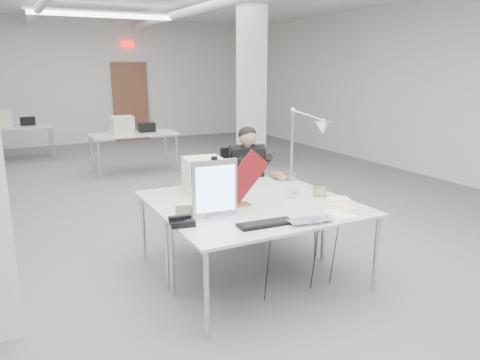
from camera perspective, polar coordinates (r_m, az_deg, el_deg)
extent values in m
cube|color=#5C5C5F|center=(6.53, -7.40, -4.52)|extent=(10.00, 14.00, 0.02)
cube|color=silver|center=(13.02, -18.60, 11.28)|extent=(10.00, 0.02, 3.20)
cube|color=silver|center=(9.20, 23.46, 10.05)|extent=(0.02, 14.00, 3.20)
cube|color=white|center=(9.52, 1.39, 11.27)|extent=(0.45, 0.45, 3.20)
cube|color=brown|center=(13.23, -13.18, 9.28)|extent=(0.95, 0.08, 2.10)
cube|color=red|center=(13.16, -13.50, 15.78)|extent=(0.32, 0.06, 0.16)
cube|color=white|center=(10.10, -16.30, 18.73)|extent=(2.80, 0.14, 0.08)
cube|color=silver|center=(4.14, 4.38, -4.42)|extent=(1.80, 0.90, 0.02)
cube|color=silver|center=(4.90, -1.17, -1.49)|extent=(1.80, 0.90, 0.02)
cube|color=silver|center=(9.22, -12.88, 5.47)|extent=(1.60, 0.80, 0.02)
cube|color=silver|center=(11.11, -25.93, 5.82)|extent=(1.60, 0.80, 0.02)
cube|color=#ACACB0|center=(4.03, -3.11, -1.03)|extent=(0.41, 0.08, 0.50)
cube|color=maroon|center=(4.09, 0.30, -0.05)|extent=(0.50, 0.08, 0.54)
cube|color=black|center=(3.87, 3.16, -5.35)|extent=(0.49, 0.19, 0.02)
imported|color=#AFAFB4|center=(3.92, 8.92, -5.21)|extent=(0.40, 0.29, 0.03)
ellipsoid|color=#AFAFB4|center=(4.09, 10.12, -4.41)|extent=(0.10, 0.07, 0.04)
cube|color=black|center=(3.90, -7.08, -5.12)|extent=(0.22, 0.21, 0.05)
cube|color=#AE964A|center=(4.06, -6.88, -3.87)|extent=(0.15, 0.07, 0.11)
cube|color=olive|center=(4.75, 9.69, -1.37)|extent=(0.14, 0.07, 0.11)
cylinder|color=silver|center=(4.66, 6.41, -1.57)|extent=(0.12, 0.06, 0.11)
cube|color=white|center=(4.24, 12.19, -4.07)|extent=(0.20, 0.28, 0.01)
cube|color=#EFD18F|center=(4.45, 12.39, -3.17)|extent=(0.24, 0.30, 0.01)
cube|color=white|center=(4.72, 11.96, -2.21)|extent=(0.24, 0.20, 0.01)
cube|color=beige|center=(4.85, -4.49, 0.63)|extent=(0.41, 0.40, 0.36)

